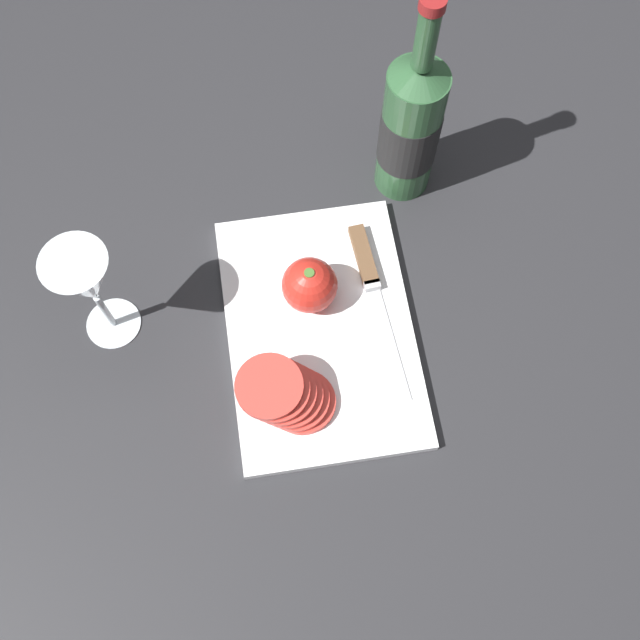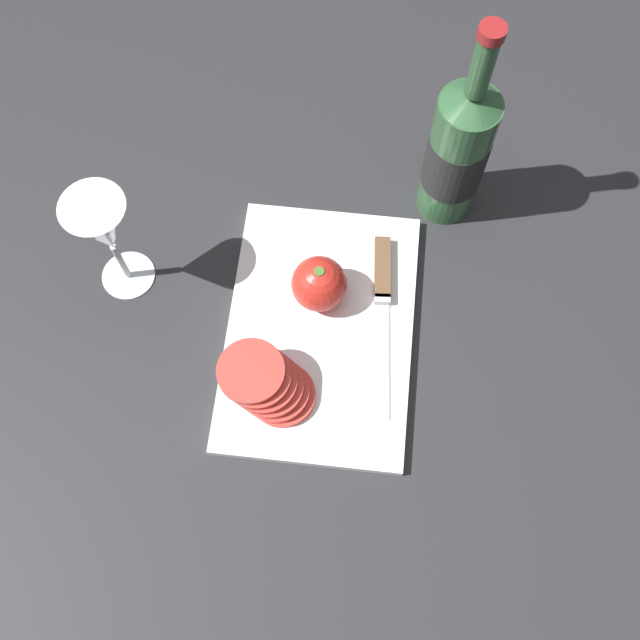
{
  "view_description": "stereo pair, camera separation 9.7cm",
  "coord_description": "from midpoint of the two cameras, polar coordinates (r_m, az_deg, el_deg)",
  "views": [
    {
      "loc": [
        0.41,
        -0.09,
        0.94
      ],
      "look_at": [
        0.05,
        -0.03,
        0.04
      ],
      "focal_mm": 42.0,
      "sensor_mm": 36.0,
      "label": 1
    },
    {
      "loc": [
        0.42,
        0.01,
        0.94
      ],
      "look_at": [
        0.05,
        -0.03,
        0.04
      ],
      "focal_mm": 42.0,
      "sensor_mm": 36.0,
      "label": 2
    }
  ],
  "objects": [
    {
      "name": "cutting_board",
      "position": [
        1.0,
        -2.74,
        -1.15
      ],
      "size": [
        0.36,
        0.25,
        0.01
      ],
      "color": "white",
      "rests_on": "ground_plane"
    },
    {
      "name": "wine_bottle",
      "position": [
        1.02,
        4.16,
        14.16
      ],
      "size": [
        0.08,
        0.08,
        0.34
      ],
      "color": "#2D5633",
      "rests_on": "ground_plane"
    },
    {
      "name": "wine_glass",
      "position": [
        0.95,
        -20.15,
        2.29
      ],
      "size": [
        0.08,
        0.08,
        0.18
      ],
      "color": "silver",
      "rests_on": "ground_plane"
    },
    {
      "name": "tomato_slice_stack_near",
      "position": [
        0.94,
        -5.53,
        -6.03
      ],
      "size": [
        0.1,
        0.12,
        0.06
      ],
      "color": "#D63D33",
      "rests_on": "cutting_board"
    },
    {
      "name": "ground_plane",
      "position": [
        1.03,
        -1.36,
        1.42
      ],
      "size": [
        3.0,
        3.0,
        0.0
      ],
      "primitive_type": "plane",
      "color": "#28282B"
    },
    {
      "name": "knife",
      "position": [
        1.02,
        1.03,
        3.25
      ],
      "size": [
        0.26,
        0.04,
        0.01
      ],
      "rotation": [
        0.0,
        0.0,
        0.07
      ],
      "color": "silver",
      "rests_on": "cutting_board"
    },
    {
      "name": "whole_tomato",
      "position": [
        0.98,
        -3.6,
        2.31
      ],
      "size": [
        0.07,
        0.07,
        0.08
      ],
      "color": "red",
      "rests_on": "cutting_board"
    }
  ]
}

